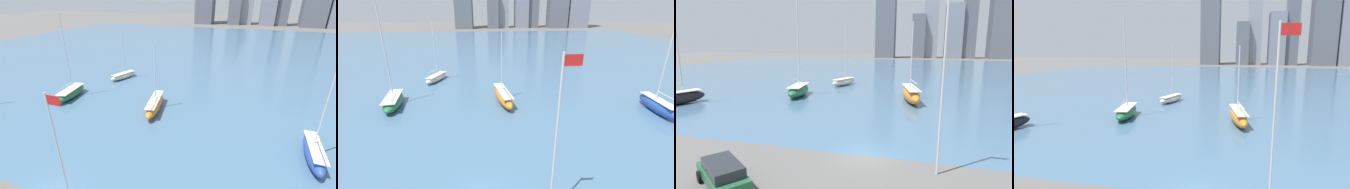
# 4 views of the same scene
# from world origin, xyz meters

# --- Properties ---
(ground_plane) EXTENTS (500.00, 500.00, 0.00)m
(ground_plane) POSITION_xyz_m (0.00, 0.00, 0.00)
(ground_plane) COLOR #605E5B
(harbor_water) EXTENTS (180.00, 140.00, 0.00)m
(harbor_water) POSITION_xyz_m (0.00, 70.00, 0.00)
(harbor_water) COLOR #476B89
(harbor_water) RESTS_ON ground_plane
(flag_pole) EXTENTS (1.24, 0.14, 12.83)m
(flag_pole) POSITION_xyz_m (5.16, -1.60, 6.91)
(flag_pole) COLOR silver
(flag_pole) RESTS_ON ground_plane
(distant_city_skyline) EXTENTS (99.26, 18.53, 65.73)m
(distant_city_skyline) POSITION_xyz_m (31.68, 165.81, 29.32)
(distant_city_skyline) COLOR slate
(distant_city_skyline) RESTS_ON ground_plane
(sailboat_orange) EXTENTS (3.76, 10.21, 11.61)m
(sailboat_orange) POSITION_xyz_m (3.04, 21.15, 1.13)
(sailboat_orange) COLOR orange
(sailboat_orange) RESTS_ON harbor_water
(sailboat_black) EXTENTS (4.30, 7.48, 13.50)m
(sailboat_black) POSITION_xyz_m (-28.41, 10.54, 1.03)
(sailboat_black) COLOR black
(sailboat_black) RESTS_ON harbor_water
(sailboat_cream) EXTENTS (4.42, 7.69, 12.28)m
(sailboat_cream) POSITION_xyz_m (-10.72, 34.01, 0.84)
(sailboat_cream) COLOR beige
(sailboat_cream) RESTS_ON harbor_water
(sailboat_green) EXTENTS (3.87, 8.70, 15.88)m
(sailboat_green) POSITION_xyz_m (-14.84, 20.66, 1.03)
(sailboat_green) COLOR #236B3D
(sailboat_green) RESTS_ON harbor_water
(parked_wagon_green) EXTENTS (4.79, 4.13, 1.58)m
(parked_wagon_green) POSITION_xyz_m (-7.10, -6.48, 0.87)
(parked_wagon_green) COLOR #235B38
(parked_wagon_green) RESTS_ON ground_plane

